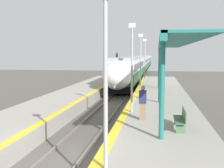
{
  "coord_description": "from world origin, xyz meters",
  "views": [
    {
      "loc": [
        3.57,
        -9.81,
        4.1
      ],
      "look_at": [
        0.58,
        8.77,
        2.11
      ],
      "focal_mm": 45.0,
      "sensor_mm": 36.0,
      "label": 1
    }
  ],
  "objects_px": {
    "person_waiting": "(143,102)",
    "lamppost_far": "(141,59)",
    "railway_signal": "(117,64)",
    "platform_bench": "(181,119)",
    "lamppost_mid": "(132,61)",
    "lamppost_farthest": "(145,58)",
    "train": "(142,63)",
    "lamppost_near": "(106,69)"
  },
  "relations": [
    {
      "from": "platform_bench",
      "to": "person_waiting",
      "type": "relative_size",
      "value": 1.0
    },
    {
      "from": "person_waiting",
      "to": "lamppost_far",
      "type": "distance_m",
      "value": 10.21
    },
    {
      "from": "person_waiting",
      "to": "train",
      "type": "bearing_deg",
      "value": 93.22
    },
    {
      "from": "person_waiting",
      "to": "platform_bench",
      "type": "bearing_deg",
      "value": -40.55
    },
    {
      "from": "lamppost_mid",
      "to": "train",
      "type": "bearing_deg",
      "value": 92.53
    },
    {
      "from": "lamppost_near",
      "to": "lamppost_farthest",
      "type": "height_order",
      "value": "same"
    },
    {
      "from": "lamppost_mid",
      "to": "person_waiting",
      "type": "bearing_deg",
      "value": -69.28
    },
    {
      "from": "person_waiting",
      "to": "lamppost_farthest",
      "type": "distance_m",
      "value": 18.23
    },
    {
      "from": "platform_bench",
      "to": "lamppost_farthest",
      "type": "height_order",
      "value": "lamppost_farthest"
    },
    {
      "from": "lamppost_far",
      "to": "lamppost_farthest",
      "type": "xyz_separation_m",
      "value": [
        0.0,
        8.11,
        0.0
      ]
    },
    {
      "from": "platform_bench",
      "to": "lamppost_near",
      "type": "xyz_separation_m",
      "value": [
        -2.47,
        -4.73,
        2.38
      ]
    },
    {
      "from": "train",
      "to": "lamppost_near",
      "type": "distance_m",
      "value": 57.65
    },
    {
      "from": "lamppost_farthest",
      "to": "lamppost_mid",
      "type": "bearing_deg",
      "value": -90.0
    },
    {
      "from": "lamppost_mid",
      "to": "lamppost_far",
      "type": "relative_size",
      "value": 1.0
    },
    {
      "from": "lamppost_near",
      "to": "lamppost_mid",
      "type": "xyz_separation_m",
      "value": [
        0.0,
        8.11,
        0.0
      ]
    },
    {
      "from": "platform_bench",
      "to": "person_waiting",
      "type": "xyz_separation_m",
      "value": [
        -1.75,
        1.5,
        0.41
      ]
    },
    {
      "from": "lamppost_near",
      "to": "lamppost_farthest",
      "type": "relative_size",
      "value": 1.0
    },
    {
      "from": "lamppost_far",
      "to": "person_waiting",
      "type": "bearing_deg",
      "value": -85.93
    },
    {
      "from": "train",
      "to": "person_waiting",
      "type": "relative_size",
      "value": 48.73
    },
    {
      "from": "train",
      "to": "lamppost_near",
      "type": "xyz_separation_m",
      "value": [
        2.18,
        -57.59,
        1.56
      ]
    },
    {
      "from": "lamppost_near",
      "to": "lamppost_farthest",
      "type": "distance_m",
      "value": 24.34
    },
    {
      "from": "person_waiting",
      "to": "lamppost_near",
      "type": "height_order",
      "value": "lamppost_near"
    },
    {
      "from": "railway_signal",
      "to": "lamppost_near",
      "type": "xyz_separation_m",
      "value": [
        4.6,
        -34.24,
        1.07
      ]
    },
    {
      "from": "lamppost_near",
      "to": "lamppost_far",
      "type": "height_order",
      "value": "same"
    },
    {
      "from": "train",
      "to": "lamppost_far",
      "type": "height_order",
      "value": "lamppost_far"
    },
    {
      "from": "platform_bench",
      "to": "lamppost_farthest",
      "type": "bearing_deg",
      "value": 97.17
    },
    {
      "from": "railway_signal",
      "to": "lamppost_mid",
      "type": "relative_size",
      "value": 0.87
    },
    {
      "from": "lamppost_far",
      "to": "railway_signal",
      "type": "bearing_deg",
      "value": 104.33
    },
    {
      "from": "lamppost_near",
      "to": "lamppost_far",
      "type": "bearing_deg",
      "value": 90.0
    },
    {
      "from": "lamppost_mid",
      "to": "lamppost_farthest",
      "type": "xyz_separation_m",
      "value": [
        0.0,
        16.23,
        0.0
      ]
    },
    {
      "from": "railway_signal",
      "to": "lamppost_far",
      "type": "distance_m",
      "value": 18.62
    },
    {
      "from": "railway_signal",
      "to": "lamppost_near",
      "type": "relative_size",
      "value": 0.87
    },
    {
      "from": "lamppost_mid",
      "to": "railway_signal",
      "type": "bearing_deg",
      "value": 99.99
    },
    {
      "from": "platform_bench",
      "to": "lamppost_mid",
      "type": "bearing_deg",
      "value": 126.11
    },
    {
      "from": "lamppost_near",
      "to": "lamppost_farthest",
      "type": "bearing_deg",
      "value": 90.0
    },
    {
      "from": "person_waiting",
      "to": "railway_signal",
      "type": "bearing_deg",
      "value": 100.74
    },
    {
      "from": "platform_bench",
      "to": "lamppost_mid",
      "type": "xyz_separation_m",
      "value": [
        -2.47,
        3.38,
        2.38
      ]
    },
    {
      "from": "platform_bench",
      "to": "lamppost_far",
      "type": "distance_m",
      "value": 11.99
    },
    {
      "from": "train",
      "to": "person_waiting",
      "type": "height_order",
      "value": "train"
    },
    {
      "from": "lamppost_near",
      "to": "lamppost_mid",
      "type": "relative_size",
      "value": 1.0
    },
    {
      "from": "person_waiting",
      "to": "railway_signal",
      "type": "distance_m",
      "value": 28.52
    },
    {
      "from": "lamppost_mid",
      "to": "platform_bench",
      "type": "bearing_deg",
      "value": -53.89
    }
  ]
}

